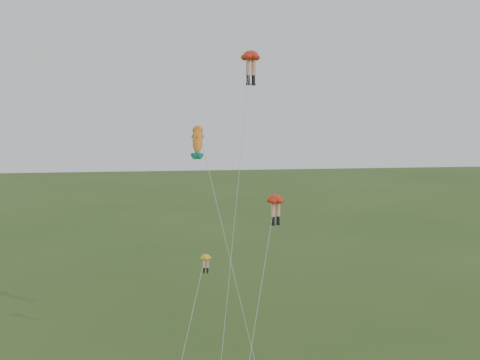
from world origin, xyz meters
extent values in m
ellipsoid|color=red|center=(2.58, 7.67, 22.75)|extent=(2.04, 2.04, 0.79)
cylinder|color=#EFAE8D|center=(2.36, 7.58, 21.81)|extent=(0.35, 0.35, 1.21)
cylinder|color=black|center=(2.36, 7.58, 20.90)|extent=(0.28, 0.28, 0.61)
cube|color=black|center=(2.36, 7.58, 20.51)|extent=(0.31, 0.40, 0.18)
cylinder|color=#EFAE8D|center=(2.81, 7.75, 21.81)|extent=(0.35, 0.35, 1.21)
cylinder|color=black|center=(2.81, 7.75, 20.90)|extent=(0.28, 0.28, 0.61)
cube|color=black|center=(2.81, 7.75, 20.51)|extent=(0.31, 0.40, 0.18)
cylinder|color=silver|center=(0.83, 3.49, 11.68)|extent=(3.55, 8.39, 22.92)
ellipsoid|color=red|center=(3.78, 3.53, 11.92)|extent=(1.65, 1.65, 0.68)
cylinder|color=#EFAE8D|center=(3.58, 3.48, 11.12)|extent=(0.30, 0.30, 1.04)
cylinder|color=black|center=(3.58, 3.48, 10.34)|extent=(0.24, 0.24, 0.52)
cube|color=black|center=(3.58, 3.48, 10.00)|extent=(0.24, 0.33, 0.15)
cylinder|color=#EFAE8D|center=(3.98, 3.58, 11.12)|extent=(0.30, 0.30, 1.04)
cylinder|color=black|center=(3.98, 3.58, 10.34)|extent=(0.24, 0.24, 0.52)
cube|color=black|center=(3.98, 3.58, 10.00)|extent=(0.24, 0.33, 0.15)
cylinder|color=silver|center=(2.01, 0.00, 6.23)|extent=(3.58, 7.10, 12.04)
ellipsoid|color=yellow|center=(-1.47, 3.07, 7.85)|extent=(0.95, 0.95, 0.41)
cylinder|color=#EFAE8D|center=(-1.59, 3.09, 7.36)|extent=(0.18, 0.18, 0.63)
cylinder|color=black|center=(-1.59, 3.09, 6.89)|extent=(0.14, 0.14, 0.32)
cube|color=black|center=(-1.59, 3.09, 6.68)|extent=(0.13, 0.20, 0.09)
cylinder|color=#EFAE8D|center=(-1.35, 3.05, 7.36)|extent=(0.18, 0.18, 0.63)
cylinder|color=black|center=(-1.35, 3.05, 6.89)|extent=(0.14, 0.14, 0.32)
cube|color=black|center=(-1.35, 3.05, 6.68)|extent=(0.13, 0.20, 0.09)
cylinder|color=silver|center=(-2.78, 0.18, 4.13)|extent=(2.66, 5.82, 7.85)
ellipsoid|color=yellow|center=(-1.69, 7.44, 16.18)|extent=(1.17, 2.59, 2.65)
sphere|color=yellow|center=(-1.69, 7.44, 16.18)|extent=(1.03, 1.36, 1.27)
cone|color=#148269|center=(-1.69, 7.44, 16.18)|extent=(0.83, 1.28, 1.19)
cone|color=#148269|center=(-1.69, 7.44, 16.18)|extent=(0.83, 1.28, 1.19)
cone|color=#148269|center=(-1.69, 7.44, 16.18)|extent=(0.47, 0.72, 0.66)
cone|color=#148269|center=(-1.69, 7.44, 16.18)|extent=(0.47, 0.72, 0.66)
cone|color=red|center=(-1.69, 7.44, 16.18)|extent=(0.51, 0.71, 0.66)
cylinder|color=silver|center=(0.05, 3.27, 8.20)|extent=(3.52, 8.37, 15.98)
camera|label=1|loc=(-4.50, -34.65, 17.78)|focal=40.00mm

